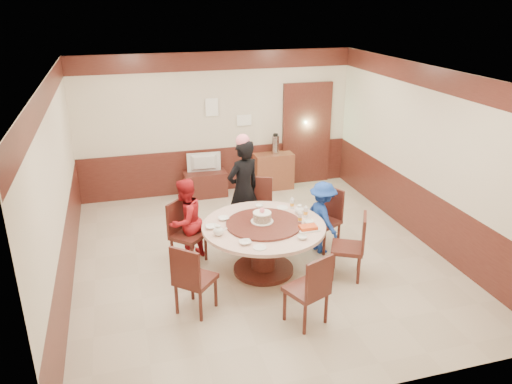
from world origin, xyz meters
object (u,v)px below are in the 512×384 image
object	(u,v)px
person_standing	(243,190)
thermos	(275,145)
person_red	(185,221)
side_cabinet	(273,171)
person_blue	(322,217)
birthday_cake	(262,217)
television	(204,163)
shrimp_platter	(308,228)
banquet_table	(264,238)
tv_stand	(205,184)

from	to	relation	value
person_standing	thermos	bearing A→B (deg)	-143.64
person_red	side_cabinet	world-z (taller)	person_red
person_blue	birthday_cake	size ratio (longest dim) A/B	3.56
television	shrimp_platter	bearing A→B (deg)	106.35
side_cabinet	thermos	bearing A→B (deg)	0.00
thermos	person_red	bearing A→B (deg)	-131.29
person_red	thermos	distance (m)	3.40
shrimp_platter	side_cabinet	bearing A→B (deg)	79.89
person_red	birthday_cake	xyz separation A→B (m)	(1.02, -0.60, 0.20)
side_cabinet	banquet_table	bearing A→B (deg)	-110.17
side_cabinet	person_red	bearing A→B (deg)	-130.83
thermos	shrimp_platter	bearing A→B (deg)	-100.68
person_red	person_blue	xyz separation A→B (m)	(2.09, -0.29, -0.08)
person_red	side_cabinet	distance (m)	3.38
person_blue	shrimp_platter	xyz separation A→B (m)	(-0.51, -0.68, 0.20)
person_red	person_blue	distance (m)	2.11
person_standing	tv_stand	bearing A→B (deg)	-105.02
birthday_cake	shrimp_platter	xyz separation A→B (m)	(0.56, -0.38, -0.08)
person_blue	shrimp_platter	distance (m)	0.88
person_red	side_cabinet	size ratio (longest dim) A/B	1.64
shrimp_platter	person_standing	bearing A→B (deg)	110.08
banquet_table	side_cabinet	distance (m)	3.41
thermos	banquet_table	bearing A→B (deg)	-110.74
television	thermos	bearing A→B (deg)	-175.75
person_standing	side_cabinet	size ratio (longest dim) A/B	2.11
person_blue	thermos	xyz separation A→B (m)	(0.15, 2.84, 0.36)
person_red	birthday_cake	bearing A→B (deg)	106.44
banquet_table	person_standing	size ratio (longest dim) A/B	1.04
person_standing	television	xyz separation A→B (m)	(-0.28, 2.00, -0.15)
banquet_table	side_cabinet	xyz separation A→B (m)	(1.17, 3.19, -0.16)
tv_stand	thermos	world-z (taller)	thermos
shrimp_platter	thermos	xyz separation A→B (m)	(0.66, 3.52, 0.16)
birthday_cake	thermos	distance (m)	3.37
banquet_table	television	distance (m)	3.18
side_cabinet	thermos	xyz separation A→B (m)	(0.04, 0.00, 0.56)
birthday_cake	side_cabinet	bearing A→B (deg)	69.38
banquet_table	thermos	distance (m)	3.44
person_red	television	world-z (taller)	person_red
birthday_cake	shrimp_platter	distance (m)	0.68
banquet_table	shrimp_platter	xyz separation A→B (m)	(0.55, -0.33, 0.24)
banquet_table	person_blue	size ratio (longest dim) A/B	1.53
birthday_cake	thermos	world-z (taller)	thermos
person_blue	birthday_cake	distance (m)	1.15
person_blue	television	xyz separation A→B (m)	(-1.34, 2.81, 0.12)
tv_stand	birthday_cake	bearing A→B (deg)	-85.10
person_standing	thermos	distance (m)	2.37
television	birthday_cake	bearing A→B (deg)	97.99
person_blue	tv_stand	distance (m)	3.13
banquet_table	television	xyz separation A→B (m)	(-0.28, 3.16, 0.16)
person_blue	birthday_cake	bearing A→B (deg)	97.83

